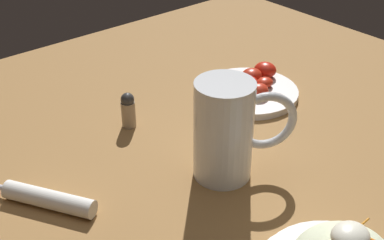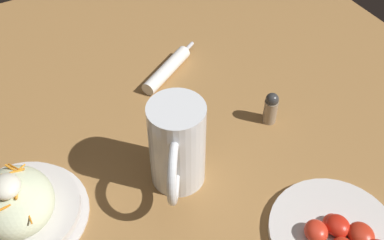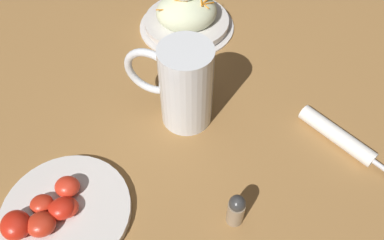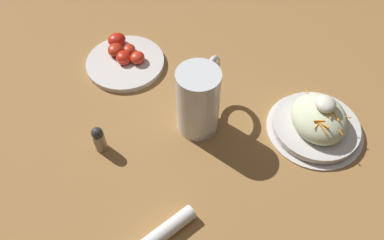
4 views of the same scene
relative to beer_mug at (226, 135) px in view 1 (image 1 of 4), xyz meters
name	(u,v)px [view 1 (image 1 of 4)]	position (x,y,z in m)	size (l,w,h in m)	color
ground_plane	(237,189)	(-0.01, -0.04, -0.08)	(1.43, 1.43, 0.00)	#9E703D
beer_mug	(226,135)	(0.00, 0.00, 0.00)	(0.15, 0.12, 0.17)	white
napkin_roll	(48,199)	(-0.26, 0.11, -0.06)	(0.11, 0.17, 0.03)	white
tomato_plate	(251,88)	(0.23, 0.16, -0.06)	(0.21, 0.21, 0.05)	silver
salt_shaker	(128,110)	(-0.04, 0.22, -0.04)	(0.03, 0.03, 0.07)	gray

